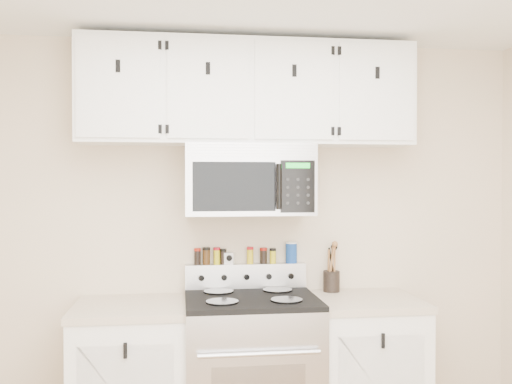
% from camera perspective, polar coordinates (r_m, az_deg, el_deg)
% --- Properties ---
extents(back_wall, '(3.50, 0.01, 2.50)m').
position_cam_1_polar(back_wall, '(3.63, -1.10, -4.77)').
color(back_wall, beige).
rests_on(back_wall, floor).
extents(range, '(0.76, 0.65, 1.10)m').
position_cam_1_polar(range, '(3.49, -0.48, -17.89)').
color(range, '#B7B7BA').
rests_on(range, floor).
extents(base_cabinet_left, '(0.64, 0.62, 0.92)m').
position_cam_1_polar(base_cabinet_left, '(3.50, -12.41, -18.25)').
color(base_cabinet_left, white).
rests_on(base_cabinet_left, floor).
extents(base_cabinet_right, '(0.64, 0.62, 0.92)m').
position_cam_1_polar(base_cabinet_right, '(3.66, 10.78, -17.40)').
color(base_cabinet_right, white).
rests_on(base_cabinet_right, floor).
extents(microwave, '(0.76, 0.44, 0.42)m').
position_cam_1_polar(microwave, '(3.42, -0.74, 1.24)').
color(microwave, '#9E9EA3').
rests_on(microwave, back_wall).
extents(upper_cabinets, '(2.00, 0.35, 0.62)m').
position_cam_1_polar(upper_cabinets, '(3.49, -0.80, 9.81)').
color(upper_cabinets, white).
rests_on(upper_cabinets, back_wall).
extents(utensil_crock, '(0.10, 0.10, 0.31)m').
position_cam_1_polar(utensil_crock, '(3.68, 7.55, -8.67)').
color(utensil_crock, black).
rests_on(utensil_crock, base_cabinet_right).
extents(kitchen_timer, '(0.07, 0.07, 0.07)m').
position_cam_1_polar(kitchen_timer, '(3.60, -2.72, -6.64)').
color(kitchen_timer, white).
rests_on(kitchen_timer, range).
extents(salt_canister, '(0.07, 0.07, 0.13)m').
position_cam_1_polar(salt_canister, '(3.65, 3.55, -6.05)').
color(salt_canister, navy).
rests_on(salt_canister, range).
extents(spice_jar_0, '(0.04, 0.04, 0.10)m').
position_cam_1_polar(spice_jar_0, '(3.59, -5.88, -6.42)').
color(spice_jar_0, black).
rests_on(spice_jar_0, range).
extents(spice_jar_1, '(0.05, 0.05, 0.11)m').
position_cam_1_polar(spice_jar_1, '(3.59, -4.98, -6.38)').
color(spice_jar_1, '#3E260F').
rests_on(spice_jar_1, range).
extents(spice_jar_2, '(0.04, 0.04, 0.11)m').
position_cam_1_polar(spice_jar_2, '(3.59, -3.94, -6.39)').
color(spice_jar_2, gold).
rests_on(spice_jar_2, range).
extents(spice_jar_3, '(0.04, 0.04, 0.10)m').
position_cam_1_polar(spice_jar_3, '(3.60, -3.29, -6.45)').
color(spice_jar_3, black).
rests_on(spice_jar_3, range).
extents(spice_jar_4, '(0.04, 0.04, 0.11)m').
position_cam_1_polar(spice_jar_4, '(3.61, -0.59, -6.34)').
color(spice_jar_4, gold).
rests_on(spice_jar_4, range).
extents(spice_jar_5, '(0.05, 0.05, 0.10)m').
position_cam_1_polar(spice_jar_5, '(3.62, 0.76, -6.37)').
color(spice_jar_5, black).
rests_on(spice_jar_5, range).
extents(spice_jar_6, '(0.04, 0.04, 0.10)m').
position_cam_1_polar(spice_jar_6, '(3.63, 1.70, -6.39)').
color(spice_jar_6, gold).
rests_on(spice_jar_6, range).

